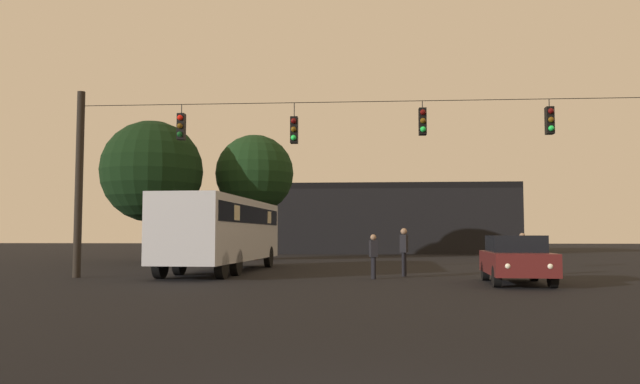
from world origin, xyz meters
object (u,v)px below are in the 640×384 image
Objects in this scene: city_bus at (224,227)px; pedestrian_crossing_left at (404,249)px; pedestrian_crossing_right at (523,252)px; pedestrian_crossing_center at (373,254)px; car_near_right at (516,258)px; tree_left_silhouette at (152,171)px; tree_behind_building at (255,174)px.

pedestrian_crossing_left is at bearing -16.77° from city_bus.
pedestrian_crossing_left reaches higher than pedestrian_crossing_right.
pedestrian_crossing_left is 4.51m from pedestrian_crossing_right.
pedestrian_crossing_right is (5.64, 2.09, 0.04)m from pedestrian_crossing_center.
car_near_right is at bearing -22.31° from pedestrian_crossing_center.
pedestrian_crossing_left is 18.45m from tree_left_silhouette.
city_bus is 1.36× the size of tree_left_silhouette.
tree_left_silhouette reaches higher than pedestrian_crossing_center.
tree_behind_building is at bearing 94.22° from city_bus.
pedestrian_crossing_center is at bearing -46.22° from tree_left_silhouette.
city_bus is 11.84m from tree_left_silhouette.
pedestrian_crossing_center is (6.17, -3.73, -0.99)m from city_bus.
pedestrian_crossing_center is (-1.16, -1.52, -0.15)m from pedestrian_crossing_left.
car_near_right is 2.48× the size of pedestrian_crossing_left.
pedestrian_crossing_right is at bearing 20.30° from pedestrian_crossing_center.
pedestrian_crossing_left is (-3.29, 3.34, 0.23)m from car_near_right.
pedestrian_crossing_right is at bearing 73.13° from car_near_right.
pedestrian_crossing_center is 6.01m from pedestrian_crossing_right.
tree_left_silhouette reaches higher than pedestrian_crossing_left.
tree_left_silhouette is at bearing 148.79° from pedestrian_crossing_right.
tree_left_silhouette is (-6.40, 9.39, 3.34)m from city_bus.
pedestrian_crossing_right is 0.20× the size of tree_left_silhouette.
city_bus is 6.89× the size of pedestrian_crossing_right.
tree_behind_building is (-0.92, 12.44, 3.44)m from city_bus.
tree_left_silhouette reaches higher than car_near_right.
city_bus is 6.21× the size of pedestrian_crossing_left.
tree_left_silhouette is at bearing -150.87° from tree_behind_building.
pedestrian_crossing_left is at bearing -172.78° from pedestrian_crossing_right.
city_bus is 7.28m from pedestrian_crossing_center.
city_bus is 7.14× the size of pedestrian_crossing_center.
car_near_right is 2.75× the size of pedestrian_crossing_right.
city_bus reaches higher than pedestrian_crossing_right.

